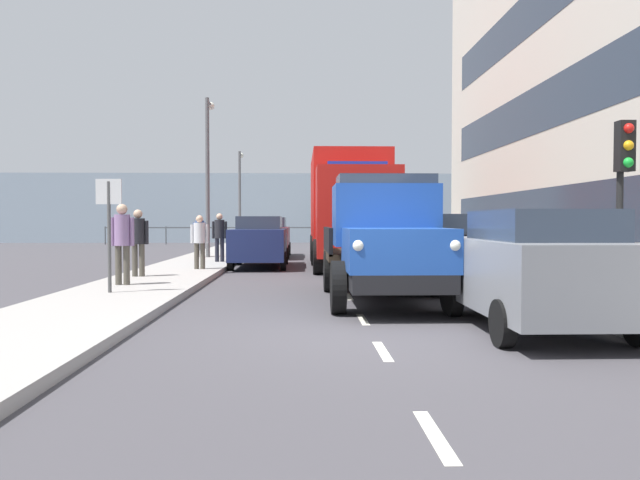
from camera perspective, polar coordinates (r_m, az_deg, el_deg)
ground_plane at (r=20.53m, az=0.97°, el=-2.56°), size 80.00×80.00×0.00m
sidewalk_left at (r=21.24m, az=13.46°, el=-2.26°), size 2.52×40.74×0.15m
sidewalk_right at (r=20.82m, az=-11.78°, el=-2.33°), size 2.52×40.74×0.15m
road_centreline_markings at (r=20.11m, az=1.02°, el=-2.64°), size 0.12×37.29×0.01m
sea_horizon at (r=43.83m, az=-0.49°, el=3.04°), size 80.00×0.80×5.00m
seawall_railing at (r=40.23m, az=-0.37°, el=0.89°), size 28.08×0.08×1.20m
truck_vintage_blue at (r=11.50m, az=6.15°, el=-0.14°), size 2.17×5.64×2.43m
lorry_cargo_red at (r=20.46m, az=2.81°, el=3.24°), size 2.58×8.20×3.87m
car_grey_kerbside_near at (r=9.17m, az=19.76°, el=-2.51°), size 1.91×3.87×1.72m
car_black_kerbside_1 at (r=14.43m, az=11.70°, el=-0.89°), size 1.90×4.50×1.72m
car_red_kerbside_2 at (r=20.70m, az=7.58°, el=-0.06°), size 1.86×4.28×1.72m
car_teal_kerbside_3 at (r=25.87m, az=5.70°, el=0.32°), size 1.80×4.27×1.72m
car_navy_oppositeside_0 at (r=20.42m, az=-5.72°, el=-0.08°), size 1.84×4.30×1.72m
car_maroon_oppositeside_1 at (r=26.08m, az=-4.86°, el=0.34°), size 1.81×4.70×1.72m
pedestrian_near_railing at (r=14.02m, az=-18.24°, el=0.27°), size 0.53×0.34×1.80m
pedestrian_by_lamp at (r=16.03m, az=-16.86°, el=0.27°), size 0.53×0.34×1.71m
pedestrian_couple_a at (r=18.08m, az=-11.35°, el=0.21°), size 0.53×0.34×1.58m
pedestrian_with_bag at (r=21.18m, az=-9.51°, el=0.63°), size 0.53×0.34×1.68m
pedestrian_strolling at (r=24.15m, az=-11.33°, el=0.71°), size 0.53×0.34×1.65m
traffic_light_near at (r=12.11m, az=26.82°, el=5.90°), size 0.28×0.41×3.20m
lamp_post_promenade at (r=24.20m, az=-10.57°, el=7.26°), size 0.32×1.14×6.22m
lamp_post_far at (r=36.83m, az=-7.60°, el=4.90°), size 0.32×1.14×5.62m
street_sign at (r=12.59m, az=-19.38°, el=2.23°), size 0.50×0.07×2.25m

